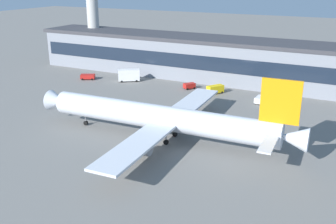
{
  "coord_description": "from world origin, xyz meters",
  "views": [
    {
      "loc": [
        39.21,
        -67.58,
        34.24
      ],
      "look_at": [
        1.37,
        6.8,
        5.0
      ],
      "focal_mm": 41.69,
      "sensor_mm": 36.0,
      "label": 1
    }
  ],
  "objects_px": {
    "catering_truck": "(128,75)",
    "follow_me_car": "(260,99)",
    "pushback_tractor": "(88,76)",
    "baggage_tug": "(190,86)",
    "crew_van": "(215,89)",
    "control_tower": "(92,10)",
    "airliner": "(164,118)"
  },
  "relations": [
    {
      "from": "catering_truck",
      "to": "follow_me_car",
      "type": "distance_m",
      "value": 46.26
    },
    {
      "from": "catering_truck",
      "to": "pushback_tractor",
      "type": "xyz_separation_m",
      "value": [
        -14.22,
        -4.2,
        -1.24
      ]
    },
    {
      "from": "baggage_tug",
      "to": "crew_van",
      "type": "distance_m",
      "value": 9.22
    },
    {
      "from": "catering_truck",
      "to": "pushback_tractor",
      "type": "bearing_deg",
      "value": -163.56
    },
    {
      "from": "crew_van",
      "to": "pushback_tractor",
      "type": "bearing_deg",
      "value": -175.35
    },
    {
      "from": "follow_me_car",
      "to": "crew_van",
      "type": "bearing_deg",
      "value": 168.52
    },
    {
      "from": "control_tower",
      "to": "catering_truck",
      "type": "height_order",
      "value": "control_tower"
    },
    {
      "from": "airliner",
      "to": "control_tower",
      "type": "height_order",
      "value": "control_tower"
    },
    {
      "from": "baggage_tug",
      "to": "crew_van",
      "type": "bearing_deg",
      "value": -8.4
    },
    {
      "from": "pushback_tractor",
      "to": "follow_me_car",
      "type": "bearing_deg",
      "value": 0.72
    },
    {
      "from": "catering_truck",
      "to": "crew_van",
      "type": "distance_m",
      "value": 31.55
    },
    {
      "from": "airliner",
      "to": "control_tower",
      "type": "distance_m",
      "value": 87.69
    },
    {
      "from": "airliner",
      "to": "control_tower",
      "type": "xyz_separation_m",
      "value": [
        -62.82,
        58.94,
        16.42
      ]
    },
    {
      "from": "catering_truck",
      "to": "follow_me_car",
      "type": "height_order",
      "value": "catering_truck"
    },
    {
      "from": "baggage_tug",
      "to": "follow_me_car",
      "type": "relative_size",
      "value": 0.91
    },
    {
      "from": "baggage_tug",
      "to": "follow_me_car",
      "type": "xyz_separation_m",
      "value": [
        23.7,
        -4.31,
        0.0
      ]
    },
    {
      "from": "airliner",
      "to": "baggage_tug",
      "type": "distance_m",
      "value": 41.59
    },
    {
      "from": "follow_me_car",
      "to": "pushback_tractor",
      "type": "height_order",
      "value": "follow_me_car"
    },
    {
      "from": "catering_truck",
      "to": "baggage_tug",
      "type": "bearing_deg",
      "value": 2.23
    },
    {
      "from": "control_tower",
      "to": "baggage_tug",
      "type": "relative_size",
      "value": 8.46
    },
    {
      "from": "control_tower",
      "to": "catering_truck",
      "type": "distance_m",
      "value": 40.08
    },
    {
      "from": "control_tower",
      "to": "pushback_tractor",
      "type": "xyz_separation_m",
      "value": [
        14.75,
        -24.21,
        -20.38
      ]
    },
    {
      "from": "baggage_tug",
      "to": "pushback_tractor",
      "type": "distance_m",
      "value": 36.99
    },
    {
      "from": "airliner",
      "to": "baggage_tug",
      "type": "relative_size",
      "value": 14.98
    },
    {
      "from": "crew_van",
      "to": "pushback_tractor",
      "type": "distance_m",
      "value": 45.9
    },
    {
      "from": "control_tower",
      "to": "crew_van",
      "type": "xyz_separation_m",
      "value": [
        60.5,
        -20.49,
        -19.97
      ]
    },
    {
      "from": "catering_truck",
      "to": "baggage_tug",
      "type": "distance_m",
      "value": 22.47
    },
    {
      "from": "follow_me_car",
      "to": "airliner",
      "type": "bearing_deg",
      "value": -109.06
    },
    {
      "from": "baggage_tug",
      "to": "pushback_tractor",
      "type": "xyz_separation_m",
      "value": [
        -36.64,
        -5.07,
        -0.04
      ]
    },
    {
      "from": "crew_van",
      "to": "pushback_tractor",
      "type": "xyz_separation_m",
      "value": [
        -45.75,
        -3.72,
        -0.41
      ]
    },
    {
      "from": "baggage_tug",
      "to": "crew_van",
      "type": "height_order",
      "value": "crew_van"
    },
    {
      "from": "catering_truck",
      "to": "baggage_tug",
      "type": "height_order",
      "value": "catering_truck"
    }
  ]
}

